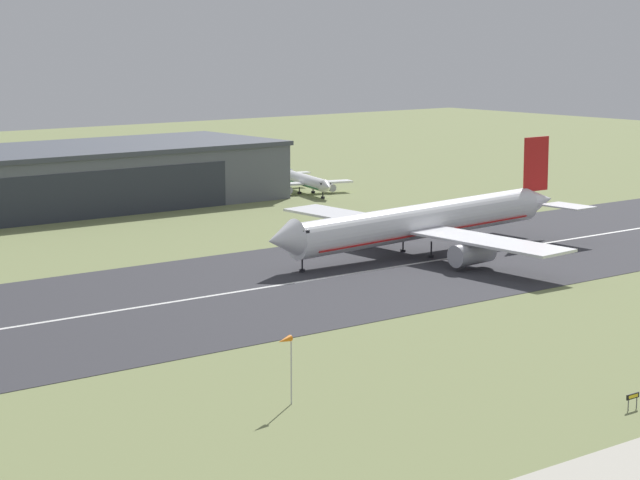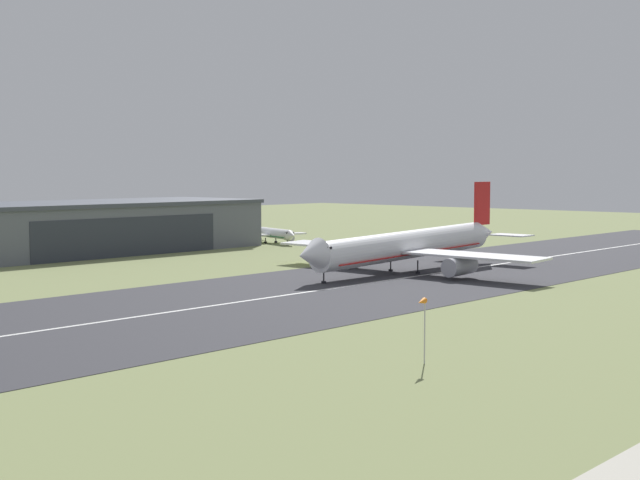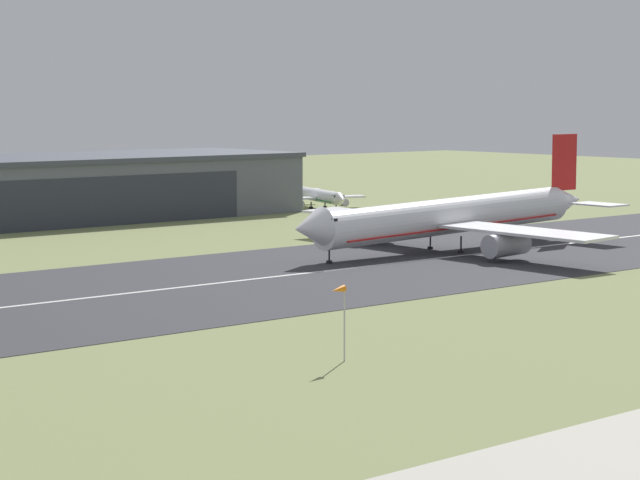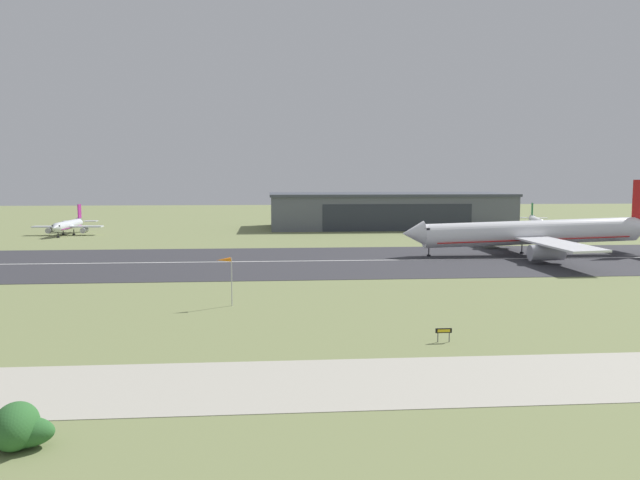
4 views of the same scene
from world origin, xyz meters
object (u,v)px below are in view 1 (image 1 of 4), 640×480
windsock_pole (285,345)px  runway_sign (633,397)px  airplane_parked_west (306,181)px  airplane_landing (421,222)px

windsock_pole → runway_sign: (24.33, -20.54, -4.74)m
airplane_parked_west → runway_sign: 157.09m
airplane_landing → airplane_parked_west: bearing=65.5°
airplane_landing → runway_sign: size_ratio=33.94×
windsock_pole → runway_sign: size_ratio=3.79×
airplane_landing → windsock_pole: size_ratio=8.96×
windsock_pole → airplane_landing: bearing=37.9°
windsock_pole → runway_sign: 32.19m
windsock_pole → airplane_parked_west: bearing=51.2°
airplane_landing → runway_sign: (-40.10, -70.69, -3.88)m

